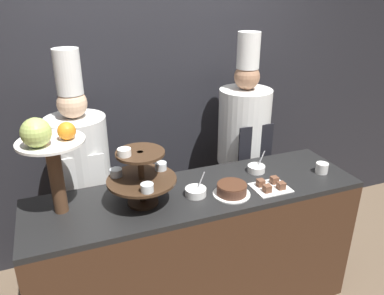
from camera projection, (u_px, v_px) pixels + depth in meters
wall_back at (154, 84)px, 2.90m from camera, size 10.00×0.06×2.80m
buffet_counter at (197, 252)px, 2.50m from camera, size 2.07×0.58×0.94m
tiered_stand at (141, 175)px, 2.10m from camera, size 0.40×0.40×0.37m
fruit_pedestal at (48, 147)px, 1.92m from camera, size 0.35×0.35×0.58m
cake_round at (232, 190)px, 2.25m from camera, size 0.23×0.23×0.07m
cup_white at (322, 168)px, 2.52m from camera, size 0.08×0.08×0.07m
cake_square_tray at (271, 186)px, 2.33m from camera, size 0.22×0.19×0.05m
serving_bowl_near at (196, 192)px, 2.25m from camera, size 0.13×0.13×0.15m
serving_bowl_far at (256, 168)px, 2.54m from camera, size 0.12×0.12×0.15m
chef_left at (81, 173)px, 2.56m from camera, size 0.40×0.40×1.76m
chef_center_left at (243, 143)px, 2.96m from camera, size 0.40×0.40×1.80m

